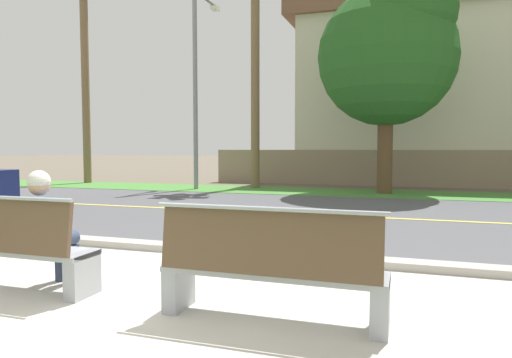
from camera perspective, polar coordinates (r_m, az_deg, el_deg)
name	(u,v)px	position (r m, az deg, el deg)	size (l,w,h in m)	color
ground_plane	(303,206)	(11.80, 5.85, -3.34)	(140.00, 140.00, 0.00)	#665B4C
sidewalk_pavement	(138,298)	(4.80, -14.43, -14.10)	(44.00, 3.60, 0.01)	beige
curb_edge	(216,251)	(6.45, -4.99, -8.87)	(44.00, 0.30, 0.11)	#ADA89E
street_asphalt	(289,214)	(10.35, 4.08, -4.32)	(52.00, 8.00, 0.01)	#515156
road_centre_line	(289,214)	(10.35, 4.08, -4.30)	(48.00, 0.14, 0.01)	#E0CC4C
far_verge_grass	(328,192)	(15.58, 8.87, -1.59)	(48.00, 2.80, 0.02)	#478438
bench_left	(5,247)	(5.41, -28.62, -7.43)	(1.92, 0.48, 1.01)	#9EA0A8
bench_right	(270,270)	(3.91, 1.79, -11.19)	(1.92, 0.48, 1.01)	#9EA0A8
seated_person_blue	(47,226)	(5.23, -24.44, -5.28)	(0.52, 0.68, 1.25)	#333D56
streetlamp	(198,75)	(16.90, -7.25, 12.67)	(0.24, 2.10, 7.13)	gray
shade_tree_far_left	(391,46)	(15.66, 16.41, 15.51)	(4.36, 4.36, 7.20)	brown
palm_tree_short	(84,10)	(21.42, -20.56, 18.96)	(2.09, 1.98, 8.93)	brown
garden_wall	(374,168)	(18.53, 14.41, 1.34)	(13.00, 0.36, 1.40)	gray
house_across_street	(459,95)	(21.89, 23.79, 9.52)	(13.93, 6.91, 7.42)	beige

